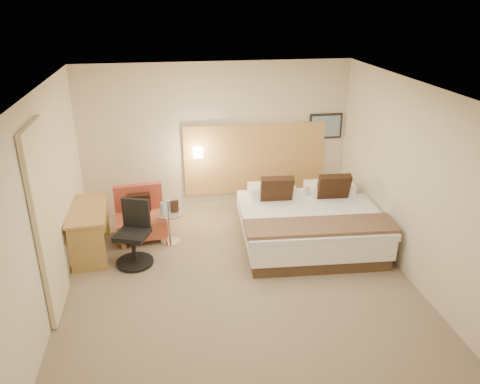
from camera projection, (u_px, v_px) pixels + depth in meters
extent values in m
cube|color=#7A6952|center=(239.00, 281.00, 6.63)|extent=(4.80, 5.00, 0.02)
cube|color=white|center=(238.00, 88.00, 5.56)|extent=(4.80, 5.00, 0.02)
cube|color=beige|center=(216.00, 139.00, 8.38)|extent=(4.80, 0.02, 2.70)
cube|color=beige|center=(287.00, 311.00, 3.81)|extent=(4.80, 0.02, 2.70)
cube|color=beige|center=(45.00, 205.00, 5.74)|extent=(0.02, 5.00, 2.70)
cube|color=beige|center=(411.00, 182.00, 6.45)|extent=(0.02, 5.00, 2.70)
cube|color=tan|center=(255.00, 158.00, 8.60)|extent=(2.60, 0.04, 1.30)
cube|color=black|center=(326.00, 126.00, 8.59)|extent=(0.62, 0.03, 0.47)
cube|color=#748CA0|center=(326.00, 126.00, 8.57)|extent=(0.54, 0.01, 0.39)
cylinder|color=white|center=(198.00, 152.00, 8.32)|extent=(0.02, 0.12, 0.02)
cube|color=#FFEDC6|center=(198.00, 153.00, 8.27)|extent=(0.15, 0.15, 0.15)
cube|color=beige|center=(46.00, 223.00, 5.57)|extent=(0.06, 0.90, 2.42)
cylinder|color=#8AC0D5|center=(162.00, 208.00, 7.40)|extent=(0.07, 0.07, 0.19)
cylinder|color=#8EB3DC|center=(168.00, 206.00, 7.48)|extent=(0.07, 0.07, 0.19)
cube|color=#392217|center=(174.00, 206.00, 7.44)|extent=(0.13, 0.07, 0.21)
cube|color=#443222|center=(307.00, 236.00, 7.64)|extent=(2.16, 2.16, 0.19)
cube|color=white|center=(308.00, 222.00, 7.54)|extent=(2.23, 2.23, 0.32)
cube|color=white|center=(313.00, 218.00, 7.19)|extent=(2.25, 1.64, 0.11)
cube|color=white|center=(270.00, 190.00, 8.11)|extent=(0.76, 0.44, 0.19)
cube|color=white|center=(326.00, 188.00, 8.20)|extent=(0.76, 0.44, 0.19)
cube|color=white|center=(272.00, 191.00, 7.82)|extent=(0.76, 0.44, 0.19)
cube|color=white|center=(331.00, 188.00, 7.91)|extent=(0.76, 0.44, 0.19)
cube|color=black|center=(277.00, 191.00, 7.60)|extent=(0.54, 0.31, 0.54)
cube|color=black|center=(333.00, 189.00, 7.68)|extent=(0.54, 0.31, 0.54)
cube|color=#B34F24|center=(320.00, 226.00, 6.78)|extent=(2.24, 0.71, 0.05)
cube|color=tan|center=(124.00, 245.00, 7.45)|extent=(0.09, 0.09, 0.10)
cube|color=tan|center=(163.00, 240.00, 7.61)|extent=(0.09, 0.09, 0.10)
cube|color=tan|center=(122.00, 229.00, 7.94)|extent=(0.09, 0.09, 0.10)
cube|color=tan|center=(159.00, 225.00, 8.10)|extent=(0.09, 0.09, 0.10)
cube|color=#B54F30|center=(141.00, 224.00, 7.70)|extent=(0.86, 0.77, 0.30)
cube|color=#A13D2B|center=(138.00, 197.00, 7.81)|extent=(0.80, 0.20, 0.44)
cube|color=black|center=(139.00, 203.00, 7.74)|extent=(0.39, 0.23, 0.39)
cylinder|color=silver|center=(171.00, 241.00, 7.64)|extent=(0.39, 0.39, 0.02)
cylinder|color=silver|center=(170.00, 228.00, 7.55)|extent=(0.05, 0.05, 0.49)
cylinder|color=white|center=(169.00, 213.00, 7.45)|extent=(0.57, 0.57, 0.01)
cube|color=#A87C42|center=(87.00, 210.00, 7.05)|extent=(0.63, 1.24, 0.04)
cube|color=#A17D3F|center=(87.00, 250.00, 6.70)|extent=(0.51, 0.07, 0.72)
cube|color=gold|center=(92.00, 216.00, 7.71)|extent=(0.51, 0.07, 0.72)
cube|color=#AF9144|center=(91.00, 214.00, 7.10)|extent=(0.52, 1.15, 0.10)
cylinder|color=black|center=(135.00, 262.00, 7.01)|extent=(0.70, 0.70, 0.04)
cylinder|color=black|center=(134.00, 249.00, 6.92)|extent=(0.08, 0.08, 0.42)
cube|color=black|center=(132.00, 235.00, 6.83)|extent=(0.57, 0.57, 0.07)
cube|color=black|center=(136.00, 213.00, 6.91)|extent=(0.41, 0.20, 0.44)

